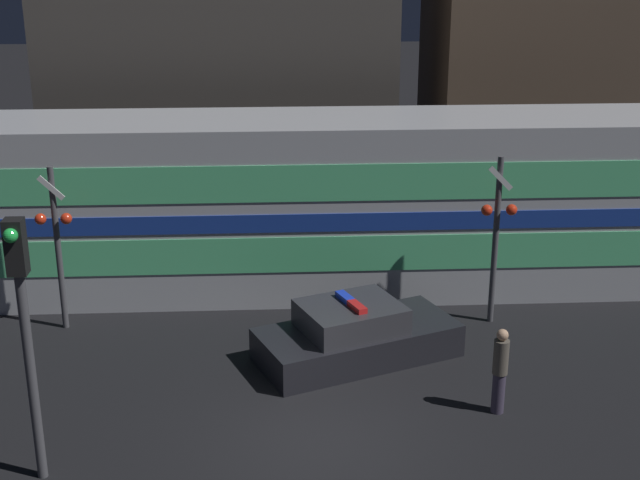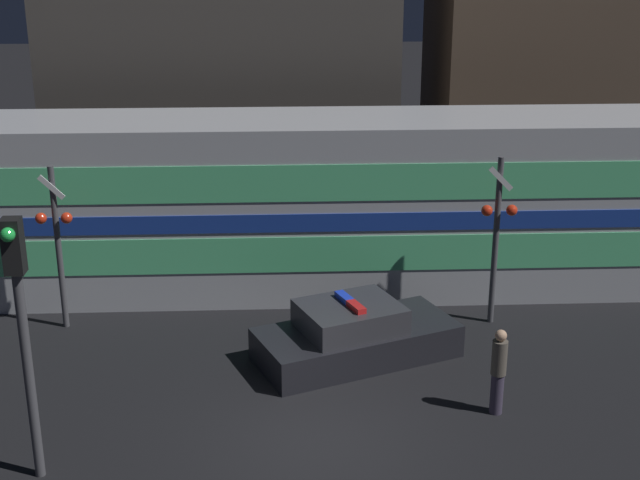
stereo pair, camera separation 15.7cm
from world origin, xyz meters
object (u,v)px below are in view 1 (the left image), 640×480
(train, at_px, (288,205))
(pedestrian, at_px, (500,370))
(traffic_light_corner, at_px, (24,318))
(crossing_signal_near, at_px, (497,231))
(police_car, at_px, (356,336))

(train, distance_m, pedestrian, 7.75)
(train, height_order, traffic_light_corner, traffic_light_corner)
(crossing_signal_near, height_order, traffic_light_corner, traffic_light_corner)
(traffic_light_corner, bearing_deg, police_car, 35.76)
(police_car, relative_size, crossing_signal_near, 1.16)
(pedestrian, distance_m, crossing_signal_near, 4.42)
(crossing_signal_near, bearing_deg, train, 152.29)
(traffic_light_corner, bearing_deg, crossing_signal_near, 32.65)
(pedestrian, height_order, traffic_light_corner, traffic_light_corner)
(pedestrian, xyz_separation_m, crossing_signal_near, (0.85, 4.12, 1.37))
(police_car, relative_size, pedestrian, 2.68)
(train, xyz_separation_m, police_car, (1.35, -4.17, -1.69))
(pedestrian, distance_m, traffic_light_corner, 8.63)
(train, xyz_separation_m, pedestrian, (3.86, -6.59, -1.31))
(crossing_signal_near, bearing_deg, police_car, -153.16)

